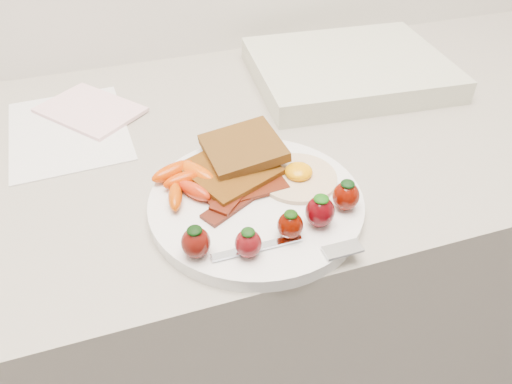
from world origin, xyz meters
name	(u,v)px	position (x,y,z in m)	size (l,w,h in m)	color
counter	(226,318)	(0.00, 1.70, 0.45)	(2.00, 0.60, 0.90)	gray
plate	(256,203)	(0.01, 1.53, 0.91)	(0.27, 0.27, 0.02)	white
toast_lower	(230,171)	(-0.01, 1.59, 0.93)	(0.10, 0.10, 0.01)	#4D250B
toast_upper	(243,148)	(0.02, 1.61, 0.94)	(0.10, 0.10, 0.01)	#4F3111
fried_egg	(298,176)	(0.07, 1.55, 0.92)	(0.11, 0.11, 0.02)	silver
bacon_strips	(242,194)	(-0.01, 1.54, 0.92)	(0.12, 0.10, 0.01)	black
baby_carrots	(185,180)	(-0.07, 1.58, 0.93)	(0.09, 0.10, 0.02)	#CD3600
strawberries	(285,221)	(0.02, 1.46, 0.94)	(0.22, 0.07, 0.04)	#530D08
fork	(296,248)	(0.02, 1.43, 0.92)	(0.16, 0.05, 0.00)	silver
paper_sheet	(68,130)	(-0.21, 1.79, 0.90)	(0.17, 0.23, 0.00)	white
notepad	(90,110)	(-0.17, 1.84, 0.91)	(0.11, 0.16, 0.01)	#FFCBD4
appliance	(349,69)	(0.28, 1.81, 0.92)	(0.34, 0.27, 0.04)	beige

